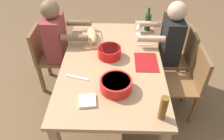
# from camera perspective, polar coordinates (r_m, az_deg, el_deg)

# --- Properties ---
(ground_plane) EXTENTS (8.00, 8.00, 0.00)m
(ground_plane) POSITION_cam_1_polar(r_m,az_deg,el_deg) (2.75, -0.00, -10.08)
(ground_plane) COLOR brown
(dining_table) EXTENTS (1.64, 1.02, 0.74)m
(dining_table) POSITION_cam_1_polar(r_m,az_deg,el_deg) (2.28, -0.00, 0.54)
(dining_table) COLOR #A87F56
(dining_table) RESTS_ON ground_plane
(chair_far_left) EXTENTS (0.40, 0.40, 0.85)m
(chair_far_left) POSITION_cam_1_polar(r_m,az_deg,el_deg) (2.85, 17.23, 3.32)
(chair_far_left) COLOR brown
(chair_far_left) RESTS_ON ground_plane
(diner_far_left) EXTENTS (0.41, 0.53, 1.20)m
(diner_far_left) POSITION_cam_1_polar(r_m,az_deg,el_deg) (2.69, 14.32, 7.10)
(diner_far_left) COLOR #2D2D38
(diner_far_left) RESTS_ON ground_plane
(chair_far_center) EXTENTS (0.40, 0.40, 0.85)m
(chair_far_center) POSITION_cam_1_polar(r_m,az_deg,el_deg) (2.52, 19.30, -2.87)
(chair_far_center) COLOR brown
(chair_far_center) RESTS_ON ground_plane
(chair_near_left) EXTENTS (0.40, 0.40, 0.85)m
(chair_near_left) POSITION_cam_1_polar(r_m,az_deg,el_deg) (2.88, -16.56, 3.86)
(chair_near_left) COLOR brown
(chair_near_left) RESTS_ON ground_plane
(diner_near_left) EXTENTS (0.41, 0.53, 1.20)m
(diner_near_left) POSITION_cam_1_polar(r_m,az_deg,el_deg) (2.71, -13.68, 7.52)
(diner_near_left) COLOR #2D2D38
(diner_near_left) RESTS_ON ground_plane
(serving_bowl_pasta) EXTENTS (0.28, 0.28, 0.11)m
(serving_bowl_pasta) POSITION_cam_1_polar(r_m,az_deg,el_deg) (1.89, 1.05, -3.71)
(serving_bowl_pasta) COLOR red
(serving_bowl_pasta) RESTS_ON dining_table
(serving_bowl_salad) EXTENTS (0.24, 0.24, 0.11)m
(serving_bowl_salad) POSITION_cam_1_polar(r_m,az_deg,el_deg) (2.27, -0.68, 4.90)
(serving_bowl_salad) COLOR red
(serving_bowl_salad) RESTS_ON dining_table
(cutting_board) EXTENTS (0.43, 0.29, 0.02)m
(cutting_board) POSITION_cam_1_polar(r_m,az_deg,el_deg) (2.57, -5.21, 8.02)
(cutting_board) COLOR tan
(cutting_board) RESTS_ON dining_table
(bread_loaf) EXTENTS (0.33, 0.17, 0.09)m
(bread_loaf) POSITION_cam_1_polar(r_m,az_deg,el_deg) (2.54, -5.29, 9.07)
(bread_loaf) COLOR tan
(bread_loaf) RESTS_ON cutting_board
(wine_bottle) EXTENTS (0.08, 0.08, 0.29)m
(wine_bottle) POSITION_cam_1_polar(r_m,az_deg,el_deg) (2.76, 9.39, 12.39)
(wine_bottle) COLOR #193819
(wine_bottle) RESTS_ON dining_table
(beer_bottle) EXTENTS (0.06, 0.06, 0.22)m
(beer_bottle) POSITION_cam_1_polar(r_m,az_deg,el_deg) (1.69, 13.31, -9.69)
(beer_bottle) COLOR brown
(beer_bottle) RESTS_ON dining_table
(wine_glass) EXTENTS (0.08, 0.08, 0.17)m
(wine_glass) POSITION_cam_1_polar(r_m,az_deg,el_deg) (2.65, 7.16, 11.51)
(wine_glass) COLOR silver
(wine_glass) RESTS_ON dining_table
(fork_far_left) EXTENTS (0.03, 0.17, 0.01)m
(fork_far_left) POSITION_cam_1_polar(r_m,az_deg,el_deg) (2.50, 8.31, 6.51)
(fork_far_left) COLOR silver
(fork_far_left) RESTS_ON dining_table
(placemat_far_center) EXTENTS (0.32, 0.23, 0.01)m
(placemat_far_center) POSITION_cam_1_polar(r_m,az_deg,el_deg) (2.25, 8.97, 2.07)
(placemat_far_center) COLOR maroon
(placemat_far_center) RESTS_ON dining_table
(carving_knife) EXTENTS (0.08, 0.23, 0.01)m
(carving_knife) POSITION_cam_1_polar(r_m,az_deg,el_deg) (2.06, -9.11, -1.96)
(carving_knife) COLOR silver
(carving_knife) RESTS_ON dining_table
(napkin_stack) EXTENTS (0.16, 0.16, 0.02)m
(napkin_stack) POSITION_cam_1_polar(r_m,az_deg,el_deg) (1.83, -6.49, -8.08)
(napkin_stack) COLOR white
(napkin_stack) RESTS_ON dining_table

